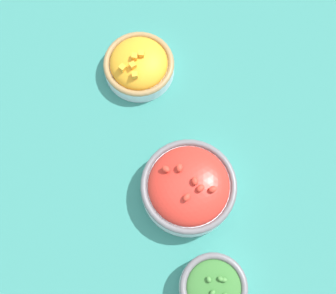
% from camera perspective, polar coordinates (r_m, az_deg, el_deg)
% --- Properties ---
extents(ground_plane, '(3.00, 3.00, 0.00)m').
position_cam_1_polar(ground_plane, '(0.92, 0.00, -0.53)').
color(ground_plane, '#337F75').
extents(bowl_cherry_tomatoes, '(0.18, 0.18, 0.09)m').
position_cam_1_polar(bowl_cherry_tomatoes, '(0.86, 2.52, -4.89)').
color(bowl_cherry_tomatoes, silver).
rests_on(bowl_cherry_tomatoes, ground_plane).
extents(bowl_squash, '(0.14, 0.14, 0.07)m').
position_cam_1_polar(bowl_squash, '(0.96, -3.57, 9.94)').
color(bowl_squash, silver).
rests_on(bowl_squash, ground_plane).
extents(bowl_broccoli, '(0.12, 0.12, 0.07)m').
position_cam_1_polar(bowl_broccoli, '(0.85, 5.50, -16.66)').
color(bowl_broccoli, white).
rests_on(bowl_broccoli, ground_plane).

